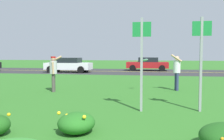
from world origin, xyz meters
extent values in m
plane|color=#2D6B23|center=(0.00, 11.47, 0.00)|extent=(120.00, 120.00, 0.00)
cube|color=#2D2D30|center=(0.00, 22.94, 0.00)|extent=(120.00, 8.72, 0.01)
cube|color=yellow|center=(0.00, 22.94, 0.01)|extent=(120.00, 0.16, 0.00)
sphere|color=yellow|center=(-2.01, 3.18, 0.44)|extent=(0.08, 0.08, 0.08)
sphere|color=orange|center=(2.27, 3.01, 0.31)|extent=(0.06, 0.06, 0.06)
sphere|color=orange|center=(2.23, 2.64, 0.36)|extent=(0.06, 0.06, 0.06)
ellipsoid|color=#23661E|center=(-0.58, 3.52, 0.23)|extent=(0.83, 0.89, 0.46)
sphere|color=yellow|center=(-0.47, 3.59, 0.29)|extent=(0.07, 0.07, 0.07)
sphere|color=yellow|center=(-0.46, 3.25, 0.27)|extent=(0.05, 0.05, 0.05)
sphere|color=yellow|center=(-0.33, 3.27, 0.44)|extent=(0.08, 0.08, 0.08)
sphere|color=yellow|center=(-0.92, 3.34, 0.48)|extent=(0.08, 0.08, 0.08)
sphere|color=yellow|center=(-0.79, 3.47, 0.40)|extent=(0.08, 0.08, 0.08)
sphere|color=yellow|center=(-0.81, 3.25, 0.30)|extent=(0.09, 0.09, 0.09)
cube|color=#93969B|center=(0.72, 5.84, 1.43)|extent=(0.07, 0.10, 2.86)
cube|color=#197F38|center=(0.72, 5.81, 2.51)|extent=(0.56, 0.03, 0.44)
cube|color=#93969B|center=(2.51, 6.15, 1.44)|extent=(0.07, 0.10, 2.88)
cube|color=#197F38|center=(2.51, 6.12, 2.53)|extent=(0.56, 0.03, 0.44)
cylinder|color=#B2B2B7|center=(-3.56, 9.01, 1.16)|extent=(0.34, 0.34, 0.61)
sphere|color=tan|center=(-3.56, 9.01, 1.56)|extent=(0.21, 0.21, 0.21)
cylinder|color=#4C4742|center=(-3.58, 9.09, 0.43)|extent=(0.14, 0.14, 0.85)
cylinder|color=#4C4742|center=(-3.54, 8.93, 0.43)|extent=(0.14, 0.14, 0.85)
cylinder|color=tan|center=(-3.51, 9.23, 1.54)|extent=(0.56, 0.22, 0.33)
cylinder|color=tan|center=(-3.49, 8.83, 1.14)|extent=(0.13, 0.11, 0.57)
cylinder|color=red|center=(-3.56, 9.01, 1.63)|extent=(0.22, 0.22, 0.07)
cylinder|color=red|center=(-3.47, 9.04, 1.60)|extent=(0.17, 0.17, 0.02)
cylinder|color=silver|center=(2.19, 10.44, 1.17)|extent=(0.34, 0.34, 0.61)
sphere|color=tan|center=(2.19, 10.44, 1.58)|extent=(0.21, 0.21, 0.21)
cylinder|color=navy|center=(2.21, 10.35, 0.43)|extent=(0.14, 0.14, 0.86)
cylinder|color=navy|center=(2.17, 10.52, 0.43)|extent=(0.14, 0.14, 0.86)
cylinder|color=tan|center=(2.14, 10.22, 1.59)|extent=(0.54, 0.22, 0.38)
cylinder|color=tan|center=(2.12, 10.62, 1.15)|extent=(0.13, 0.11, 0.58)
cylinder|color=#ADD6E5|center=(0.68, 9.84, 1.50)|extent=(0.29, 0.27, 0.15)
torus|color=#ADD6E5|center=(0.68, 9.84, 1.49)|extent=(0.29, 0.27, 0.15)
cube|color=maroon|center=(0.36, 24.90, 0.62)|extent=(4.50, 1.82, 0.66)
cube|color=black|center=(0.46, 24.90, 1.19)|extent=(2.10, 1.64, 0.52)
cylinder|color=black|center=(-1.19, 24.01, 0.33)|extent=(0.66, 0.22, 0.66)
cylinder|color=black|center=(-1.19, 25.79, 0.33)|extent=(0.66, 0.22, 0.66)
cylinder|color=black|center=(1.91, 24.01, 0.33)|extent=(0.66, 0.22, 0.66)
cylinder|color=black|center=(1.91, 25.79, 0.33)|extent=(0.66, 0.22, 0.66)
cube|color=silver|center=(-7.28, 20.98, 0.62)|extent=(4.50, 1.82, 0.66)
cube|color=black|center=(-7.18, 20.98, 1.19)|extent=(2.10, 1.64, 0.52)
cylinder|color=black|center=(-8.83, 20.09, 0.33)|extent=(0.66, 0.22, 0.66)
cylinder|color=black|center=(-8.83, 21.87, 0.33)|extent=(0.66, 0.22, 0.66)
cylinder|color=black|center=(-5.73, 20.09, 0.33)|extent=(0.66, 0.22, 0.66)
cylinder|color=black|center=(-5.73, 21.87, 0.33)|extent=(0.66, 0.22, 0.66)
camera|label=1|loc=(1.11, -1.45, 1.75)|focal=38.12mm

